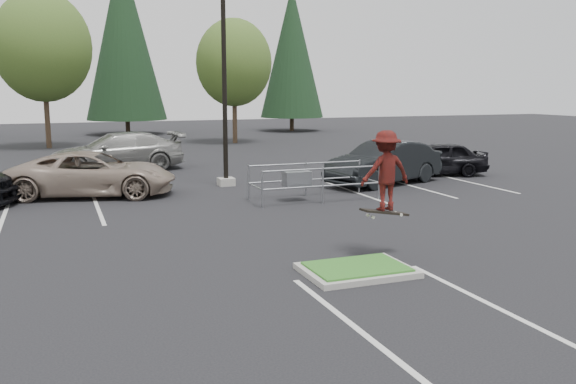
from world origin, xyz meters
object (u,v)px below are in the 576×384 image
object	(u,v)px
decid_b	(43,50)
car_r_black	(437,158)
cart_corral	(301,178)
skateboarder	(386,171)
decid_c	(234,65)
conif_c	(292,52)
light_pole	(224,66)
car_l_tan	(92,174)
car_far_silver	(117,152)
conif_b	(124,36)
car_r_charc	(384,163)

from	to	relation	value
decid_b	car_r_black	bearing A→B (deg)	-50.17
decid_b	cart_corral	size ratio (longest dim) A/B	2.26
cart_corral	skateboarder	world-z (taller)	skateboarder
decid_c	conif_c	bearing A→B (deg)	50.36
light_pole	skateboarder	distance (m)	11.33
light_pole	decid_b	xyz separation A→B (m)	(-6.51, 18.53, 1.48)
car_l_tan	decid_c	bearing A→B (deg)	-14.82
decid_b	light_pole	bearing A→B (deg)	-70.65
decid_b	car_far_silver	world-z (taller)	decid_b
conif_c	cart_corral	distance (m)	34.25
car_far_silver	decid_b	bearing A→B (deg)	-170.71
car_l_tan	car_far_silver	xyz separation A→B (m)	(1.51, 6.50, 0.09)
car_r_black	car_far_silver	xyz separation A→B (m)	(-12.86, 6.50, 0.15)
light_pole	car_r_black	bearing A→B (deg)	-3.06
decid_c	conif_b	bearing A→B (deg)	119.32
decid_c	conif_c	xyz separation A→B (m)	(8.01, 9.67, 1.59)
light_pole	decid_b	world-z (taller)	light_pole
light_pole	car_far_silver	world-z (taller)	light_pole
light_pole	car_far_silver	bearing A→B (deg)	120.20
decid_c	conif_b	xyz separation A→B (m)	(-5.99, 10.67, 2.59)
cart_corral	car_l_tan	size ratio (longest dim) A/B	0.76
light_pole	car_far_silver	distance (m)	7.86
skateboarder	car_far_silver	bearing A→B (deg)	-74.72
cart_corral	car_r_charc	bearing A→B (deg)	25.99
car_r_charc	skateboarder	bearing A→B (deg)	-49.07
conif_b	car_far_silver	xyz separation A→B (m)	(-2.99, -22.50, -6.97)
cart_corral	skateboarder	bearing A→B (deg)	-96.43
light_pole	car_r_black	size ratio (longest dim) A/B	2.37
decid_b	car_far_silver	xyz separation A→B (m)	(3.02, -12.53, -5.17)
car_r_black	light_pole	bearing A→B (deg)	-75.74
light_pole	decid_c	bearing A→B (deg)	72.89
light_pole	decid_b	size ratio (longest dim) A/B	1.05
decid_c	skateboarder	bearing A→B (deg)	-99.43
decid_b	conif_b	distance (m)	11.78
conif_c	skateboarder	distance (m)	40.87
decid_c	car_r_charc	bearing A→B (deg)	-88.69
conif_c	conif_b	bearing A→B (deg)	175.91
decid_b	conif_b	bearing A→B (deg)	58.91
conif_b	light_pole	bearing A→B (deg)	-88.99
light_pole	car_l_tan	bearing A→B (deg)	-174.29
conif_c	skateboarder	xyz separation A→B (m)	(-12.80, -38.50, -4.91)
light_pole	car_r_charc	bearing A→B (deg)	-17.40
conif_b	car_r_charc	world-z (taller)	conif_b
light_pole	conif_c	bearing A→B (deg)	63.85
cart_corral	car_r_charc	size ratio (longest dim) A/B	0.83
light_pole	cart_corral	distance (m)	5.72
decid_c	car_r_charc	size ratio (longest dim) A/B	1.63
light_pole	car_r_black	xyz separation A→B (m)	(9.37, -0.50, -3.83)
light_pole	decid_c	size ratio (longest dim) A/B	1.21
car_r_charc	car_r_black	distance (m)	3.69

